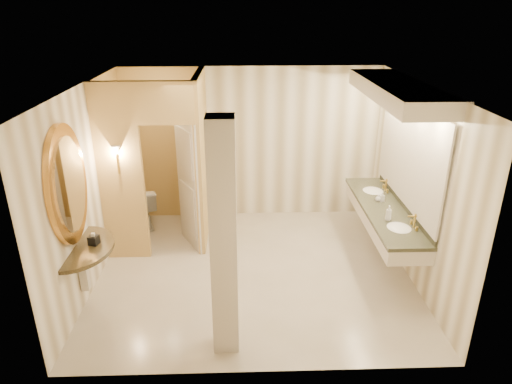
% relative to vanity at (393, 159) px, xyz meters
% --- Properties ---
extents(floor, '(4.50, 4.50, 0.00)m').
position_rel_vanity_xyz_m(floor, '(-1.98, -0.28, -1.63)').
color(floor, beige).
rests_on(floor, ground).
extents(ceiling, '(4.50, 4.50, 0.00)m').
position_rel_vanity_xyz_m(ceiling, '(-1.98, -0.28, 1.07)').
color(ceiling, white).
rests_on(ceiling, wall_back).
extents(wall_back, '(4.50, 0.02, 2.70)m').
position_rel_vanity_xyz_m(wall_back, '(-1.98, 1.72, -0.28)').
color(wall_back, white).
rests_on(wall_back, floor).
extents(wall_front, '(4.50, 0.02, 2.70)m').
position_rel_vanity_xyz_m(wall_front, '(-1.98, -2.28, -0.28)').
color(wall_front, white).
rests_on(wall_front, floor).
extents(wall_left, '(0.02, 4.00, 2.70)m').
position_rel_vanity_xyz_m(wall_left, '(-4.23, -0.28, -0.28)').
color(wall_left, white).
rests_on(wall_left, floor).
extents(wall_right, '(0.02, 4.00, 2.70)m').
position_rel_vanity_xyz_m(wall_right, '(0.27, -0.28, -0.28)').
color(wall_right, white).
rests_on(wall_right, floor).
extents(toilet_closet, '(1.50, 1.55, 2.70)m').
position_rel_vanity_xyz_m(toilet_closet, '(-3.11, 0.69, -0.24)').
color(toilet_closet, tan).
rests_on(toilet_closet, floor).
extents(wall_sconce, '(0.14, 0.14, 0.42)m').
position_rel_vanity_xyz_m(wall_sconce, '(-3.90, 0.15, 0.10)').
color(wall_sconce, '#B6913A').
rests_on(wall_sconce, toilet_closet).
extents(vanity, '(0.75, 2.60, 2.09)m').
position_rel_vanity_xyz_m(vanity, '(0.00, 0.00, 0.00)').
color(vanity, beige).
rests_on(vanity, floor).
extents(console_shelf, '(1.13, 1.13, 2.01)m').
position_rel_vanity_xyz_m(console_shelf, '(-4.19, -1.03, -0.28)').
color(console_shelf, black).
rests_on(console_shelf, floor).
extents(pillar, '(0.28, 0.28, 2.70)m').
position_rel_vanity_xyz_m(pillar, '(-2.34, -1.84, -0.28)').
color(pillar, beige).
rests_on(pillar, floor).
extents(tissue_box, '(0.14, 0.14, 0.11)m').
position_rel_vanity_xyz_m(tissue_box, '(-4.00, -0.97, -0.70)').
color(tissue_box, black).
rests_on(tissue_box, console_shelf).
extents(toilet, '(0.62, 0.81, 0.73)m').
position_rel_vanity_xyz_m(toilet, '(-3.88, 1.28, -1.27)').
color(toilet, white).
rests_on(toilet, floor).
extents(soap_bottle_a, '(0.09, 0.09, 0.15)m').
position_rel_vanity_xyz_m(soap_bottle_a, '(-0.01, 0.23, -0.68)').
color(soap_bottle_a, beige).
rests_on(soap_bottle_a, vanity).
extents(soap_bottle_b, '(0.10, 0.10, 0.11)m').
position_rel_vanity_xyz_m(soap_bottle_b, '(-0.07, 0.23, -0.70)').
color(soap_bottle_b, silver).
rests_on(soap_bottle_b, vanity).
extents(soap_bottle_c, '(0.10, 0.10, 0.22)m').
position_rel_vanity_xyz_m(soap_bottle_c, '(-0.11, -0.42, -0.64)').
color(soap_bottle_c, '#C6B28C').
rests_on(soap_bottle_c, vanity).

